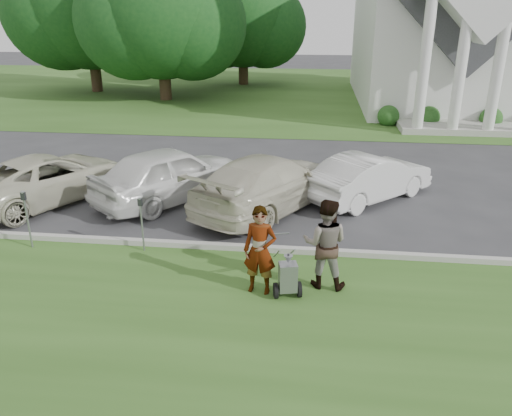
% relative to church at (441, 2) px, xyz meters
% --- Properties ---
extents(ground, '(120.00, 120.00, 0.00)m').
position_rel_church_xyz_m(ground, '(-9.00, -23.11, -5.94)').
color(ground, '#333335').
rests_on(ground, ground).
extents(grass_strip, '(80.00, 7.00, 0.01)m').
position_rel_church_xyz_m(grass_strip, '(-9.00, -26.11, -5.93)').
color(grass_strip, '#2E511C').
rests_on(grass_strip, ground).
extents(church_lawn, '(80.00, 30.00, 0.01)m').
position_rel_church_xyz_m(church_lawn, '(-9.00, 3.89, -5.93)').
color(church_lawn, '#2E511C').
rests_on(church_lawn, ground).
extents(curb, '(80.00, 0.18, 0.15)m').
position_rel_church_xyz_m(curb, '(-9.00, -22.56, -5.86)').
color(curb, '#9E9E93').
rests_on(curb, ground).
extents(church, '(9.19, 19.00, 24.10)m').
position_rel_church_xyz_m(church, '(0.00, 0.00, 0.00)').
color(church, white).
rests_on(church, ground).
extents(tree_left, '(10.63, 8.40, 9.71)m').
position_rel_church_xyz_m(tree_left, '(-17.01, -1.13, -0.83)').
color(tree_left, '#332316').
rests_on(tree_left, ground).
extents(tree_far, '(11.64, 9.20, 10.73)m').
position_rel_church_xyz_m(tree_far, '(-23.01, 1.87, -0.25)').
color(tree_far, '#332316').
rests_on(tree_far, ground).
extents(tree_back, '(9.61, 7.60, 8.89)m').
position_rel_church_xyz_m(tree_back, '(-13.01, 6.87, -1.21)').
color(tree_back, '#332316').
rests_on(tree_back, ground).
extents(striping_cart, '(0.68, 1.16, 1.02)m').
position_rel_church_xyz_m(striping_cart, '(-7.60, -24.54, -5.50)').
color(striping_cart, black).
rests_on(striping_cart, ground).
extents(person_left, '(0.73, 0.53, 1.86)m').
position_rel_church_xyz_m(person_left, '(-8.18, -24.40, -5.01)').
color(person_left, '#999999').
rests_on(person_left, ground).
extents(person_right, '(1.01, 0.83, 1.93)m').
position_rel_church_xyz_m(person_right, '(-6.88, -24.00, -4.97)').
color(person_right, '#999999').
rests_on(person_right, ground).
extents(parking_meter_near, '(0.10, 0.09, 1.37)m').
position_rel_church_xyz_m(parking_meter_near, '(-11.17, -22.86, -5.08)').
color(parking_meter_near, gray).
rests_on(parking_meter_near, ground).
extents(parking_meter_far, '(0.11, 0.09, 1.46)m').
position_rel_church_xyz_m(parking_meter_far, '(-13.96, -23.01, -5.02)').
color(parking_meter_far, gray).
rests_on(parking_meter_far, ground).
extents(car_a, '(4.54, 5.64, 1.43)m').
position_rel_church_xyz_m(car_a, '(-15.13, -19.77, -5.23)').
color(car_a, beige).
rests_on(car_a, ground).
extents(car_b, '(4.60, 5.10, 1.68)m').
position_rel_church_xyz_m(car_b, '(-11.46, -19.35, -5.10)').
color(car_b, silver).
rests_on(car_b, ground).
extents(car_c, '(4.64, 5.87, 1.59)m').
position_rel_church_xyz_m(car_c, '(-8.46, -19.69, -5.14)').
color(car_c, beige).
rests_on(car_c, ground).
extents(car_d, '(4.13, 4.10, 1.42)m').
position_rel_church_xyz_m(car_d, '(-5.46, -18.56, -5.23)').
color(car_d, silver).
rests_on(car_d, ground).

